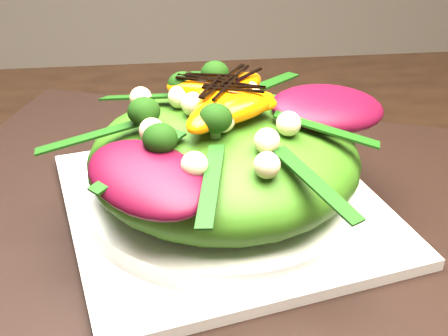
{
  "coord_description": "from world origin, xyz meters",
  "views": [
    {
      "loc": [
        -0.04,
        -0.33,
        1.04
      ],
      "look_at": [
        0.01,
        0.08,
        0.8
      ],
      "focal_mm": 48.0,
      "sensor_mm": 36.0,
      "label": 1
    }
  ],
  "objects": [
    {
      "name": "dining_table",
      "position": [
        0.0,
        0.0,
        0.73
      ],
      "size": [
        1.6,
        0.9,
        0.75
      ],
      "primitive_type": "cube",
      "color": "black",
      "rests_on": "floor"
    },
    {
      "name": "placemat",
      "position": [
        0.01,
        0.08,
        0.75
      ],
      "size": [
        0.65,
        0.57,
        0.0
      ],
      "primitive_type": "cube",
      "rotation": [
        0.0,
        0.0,
        -0.35
      ],
      "color": "black",
      "rests_on": "dining_table"
    },
    {
      "name": "plate_base",
      "position": [
        0.01,
        0.08,
        0.76
      ],
      "size": [
        0.3,
        0.3,
        0.01
      ],
      "primitive_type": "cube",
      "rotation": [
        0.0,
        0.0,
        0.22
      ],
      "color": "silver",
      "rests_on": "placemat"
    },
    {
      "name": "salad_bowl",
      "position": [
        0.01,
        0.08,
        0.77
      ],
      "size": [
        0.28,
        0.28,
        0.02
      ],
      "primitive_type": "cylinder",
      "rotation": [
        0.0,
        0.0,
        0.27
      ],
      "color": "white",
      "rests_on": "plate_base"
    },
    {
      "name": "lettuce_mound",
      "position": [
        0.01,
        0.08,
        0.81
      ],
      "size": [
        0.27,
        0.27,
        0.07
      ],
      "primitive_type": "ellipsoid",
      "rotation": [
        0.0,
        0.0,
        0.3
      ],
      "color": "#376913",
      "rests_on": "salad_bowl"
    },
    {
      "name": "radicchio_leaf",
      "position": [
        0.09,
        0.09,
        0.84
      ],
      "size": [
        0.11,
        0.08,
        0.02
      ],
      "primitive_type": "ellipsoid",
      "rotation": [
        0.0,
        0.0,
        0.19
      ],
      "color": "#48071A",
      "rests_on": "lettuce_mound"
    },
    {
      "name": "orange_segment",
      "position": [
        -0.01,
        0.09,
        0.85
      ],
      "size": [
        0.07,
        0.05,
        0.02
      ],
      "primitive_type": "ellipsoid",
      "rotation": [
        0.0,
        0.0,
        0.48
      ],
      "color": "#FF6B04",
      "rests_on": "lettuce_mound"
    },
    {
      "name": "broccoli_floret",
      "position": [
        -0.06,
        0.09,
        0.85
      ],
      "size": [
        0.04,
        0.04,
        0.03
      ],
      "primitive_type": "sphere",
      "rotation": [
        0.0,
        0.0,
        -0.13
      ],
      "color": "#0D360A",
      "rests_on": "lettuce_mound"
    },
    {
      "name": "macadamia_nut",
      "position": [
        0.04,
        0.03,
        0.85
      ],
      "size": [
        0.02,
        0.02,
        0.02
      ],
      "primitive_type": "sphere",
      "rotation": [
        0.0,
        0.0,
        -0.08
      ],
      "color": "beige",
      "rests_on": "lettuce_mound"
    },
    {
      "name": "balsamic_drizzle",
      "position": [
        -0.01,
        0.09,
        0.86
      ],
      "size": [
        0.05,
        0.03,
        0.0
      ],
      "primitive_type": "cube",
      "rotation": [
        0.0,
        0.0,
        0.48
      ],
      "color": "black",
      "rests_on": "orange_segment"
    }
  ]
}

